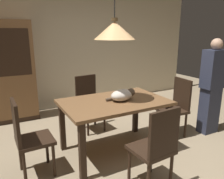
% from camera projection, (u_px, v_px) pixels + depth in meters
% --- Properties ---
extents(ground, '(10.00, 10.00, 0.00)m').
position_uv_depth(ground, '(135.00, 161.00, 2.89)').
color(ground, '#998466').
extents(back_wall, '(6.40, 0.10, 2.90)m').
position_uv_depth(back_wall, '(68.00, 41.00, 4.78)').
color(back_wall, beige).
rests_on(back_wall, ground).
extents(dining_table, '(1.40, 0.90, 0.75)m').
position_uv_depth(dining_table, '(114.00, 108.00, 2.98)').
color(dining_table, brown).
rests_on(dining_table, ground).
extents(chair_near_front, '(0.42, 0.42, 0.93)m').
position_uv_depth(chair_near_front, '(156.00, 145.00, 2.27)').
color(chair_near_front, black).
rests_on(chair_near_front, ground).
extents(chair_right_side, '(0.44, 0.44, 0.93)m').
position_uv_depth(chair_right_side, '(176.00, 105.00, 3.53)').
color(chair_right_side, black).
rests_on(chair_right_side, ground).
extents(chair_left_side, '(0.41, 0.41, 0.93)m').
position_uv_depth(chair_left_side, '(27.00, 135.00, 2.49)').
color(chair_left_side, black).
rests_on(chair_left_side, ground).
extents(chair_far_back, '(0.44, 0.44, 0.93)m').
position_uv_depth(chair_far_back, '(89.00, 100.00, 3.76)').
color(chair_far_back, black).
rests_on(chair_far_back, ground).
extents(cat_sleeping, '(0.40, 0.28, 0.16)m').
position_uv_depth(cat_sleeping, '(123.00, 95.00, 2.95)').
color(cat_sleeping, beige).
rests_on(cat_sleeping, dining_table).
extents(pendant_lamp, '(0.52, 0.52, 1.30)m').
position_uv_depth(pendant_lamp, '(115.00, 30.00, 2.72)').
color(pendant_lamp, '#E0A86B').
extents(hutch_bookcase, '(1.12, 0.45, 1.85)m').
position_uv_depth(hutch_bookcase, '(2.00, 75.00, 4.01)').
color(hutch_bookcase, brown).
rests_on(hutch_bookcase, ground).
extents(person_standing, '(0.36, 0.22, 1.55)m').
position_uv_depth(person_standing, '(212.00, 87.00, 3.56)').
color(person_standing, '#2D3347').
rests_on(person_standing, ground).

